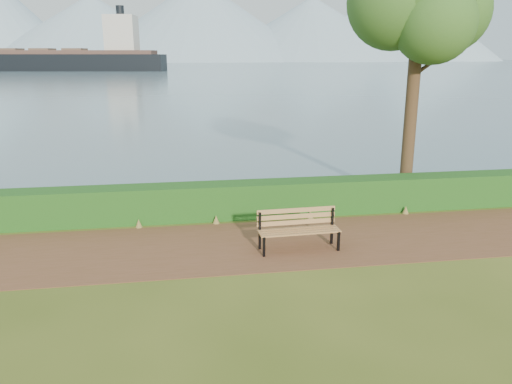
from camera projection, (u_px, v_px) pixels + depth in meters
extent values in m
plane|color=#3F4F16|center=(268.00, 248.00, 12.09)|extent=(140.00, 140.00, 0.00)
cube|color=brown|center=(266.00, 244.00, 12.37)|extent=(40.00, 3.40, 0.01)
cube|color=#143F12|center=(252.00, 199.00, 14.43)|extent=(32.00, 0.85, 1.00)
cube|color=#415768|center=(177.00, 64.00, 259.59)|extent=(700.00, 510.00, 0.00)
cone|color=#849FB0|center=(93.00, 28.00, 372.52)|extent=(160.00, 160.00, 48.00)
cone|color=#849FB0|center=(199.00, 20.00, 392.50)|extent=(190.00, 190.00, 62.00)
cone|color=#849FB0|center=(312.00, 29.00, 403.18)|extent=(170.00, 170.00, 50.00)
cone|color=#849FB0|center=(411.00, 26.00, 425.49)|extent=(150.00, 150.00, 58.00)
cone|color=#849FB0|center=(162.00, 39.00, 415.25)|extent=(120.00, 120.00, 35.00)
cone|color=#849FB0|center=(348.00, 37.00, 434.46)|extent=(130.00, 130.00, 40.00)
cube|color=black|center=(264.00, 247.00, 11.53)|extent=(0.06, 0.07, 0.49)
cube|color=black|center=(260.00, 231.00, 11.92)|extent=(0.06, 0.07, 0.93)
cube|color=black|center=(262.00, 235.00, 11.69)|extent=(0.08, 0.56, 0.05)
cube|color=black|center=(338.00, 241.00, 11.87)|extent=(0.06, 0.07, 0.49)
cube|color=black|center=(332.00, 226.00, 12.27)|extent=(0.06, 0.07, 0.93)
cube|color=black|center=(335.00, 230.00, 12.04)|extent=(0.08, 0.56, 0.05)
cube|color=brown|center=(302.00, 234.00, 11.67)|extent=(1.95, 0.17, 0.04)
cube|color=brown|center=(300.00, 232.00, 11.80)|extent=(1.95, 0.17, 0.04)
cube|color=brown|center=(298.00, 230.00, 11.93)|extent=(1.95, 0.17, 0.04)
cube|color=brown|center=(297.00, 228.00, 12.05)|extent=(1.95, 0.17, 0.04)
cube|color=brown|center=(296.00, 222.00, 12.08)|extent=(1.95, 0.12, 0.11)
cube|color=brown|center=(296.00, 216.00, 12.04)|extent=(1.95, 0.12, 0.11)
cube|color=brown|center=(296.00, 210.00, 12.00)|extent=(1.95, 0.12, 0.11)
cylinder|color=#382317|center=(413.00, 91.00, 15.11)|extent=(0.39, 0.39, 6.95)
sphere|color=#234F1A|center=(447.00, 11.00, 14.70)|extent=(2.51, 2.51, 2.51)
sphere|color=#234F1A|center=(394.00, 3.00, 14.32)|extent=(2.70, 2.70, 2.70)
sphere|color=#234F1A|center=(434.00, 23.00, 13.92)|extent=(2.32, 2.32, 2.32)
cylinder|color=#382317|center=(428.00, 65.00, 14.97)|extent=(1.02, 0.12, 0.76)
cylinder|color=#382317|center=(403.00, 48.00, 14.81)|extent=(0.79, 0.36, 0.69)
cube|color=black|center=(52.00, 66.00, 149.08)|extent=(67.97, 21.22, 6.71)
cube|color=#4A332C|center=(51.00, 52.00, 148.04)|extent=(62.50, 19.31, 1.15)
cube|color=beige|center=(122.00, 34.00, 146.64)|extent=(9.79, 9.20, 10.55)
cylinder|color=black|center=(120.00, 12.00, 144.99)|extent=(2.30, 2.30, 3.36)
cube|color=brown|center=(10.00, 50.00, 147.85)|extent=(6.70, 7.17, 0.77)
cube|color=brown|center=(43.00, 50.00, 147.84)|extent=(6.70, 7.17, 0.77)
cube|color=brown|center=(75.00, 50.00, 147.83)|extent=(6.70, 7.17, 0.77)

